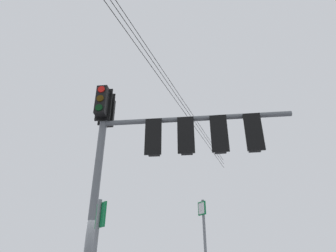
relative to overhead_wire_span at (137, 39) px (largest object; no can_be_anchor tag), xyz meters
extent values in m
cylinder|color=slate|center=(-1.49, 0.40, -6.83)|extent=(0.20, 0.20, 5.81)
cylinder|color=slate|center=(-1.47, -2.17, -4.61)|extent=(0.18, 5.13, 0.14)
cube|color=black|center=(-1.19, 0.40, -4.06)|extent=(0.30, 0.30, 0.90)
cube|color=black|center=(-1.36, 0.40, -4.06)|extent=(0.04, 0.44, 1.04)
cylinder|color=red|center=(-1.03, 0.40, -3.76)|extent=(0.03, 0.20, 0.20)
cylinder|color=#3C2703|center=(-1.03, 0.40, -4.06)|extent=(0.03, 0.20, 0.20)
cylinder|color=black|center=(-1.03, 0.40, -4.36)|extent=(0.03, 0.20, 0.20)
cube|color=black|center=(-1.79, 0.39, -4.06)|extent=(0.30, 0.30, 0.90)
cube|color=black|center=(-1.62, 0.40, -4.06)|extent=(0.04, 0.44, 1.04)
cylinder|color=red|center=(-1.96, 0.39, -3.76)|extent=(0.03, 0.20, 0.20)
cylinder|color=#3C2703|center=(-1.96, 0.39, -4.06)|extent=(0.03, 0.20, 0.20)
cylinder|color=black|center=(-1.96, 0.39, -4.36)|extent=(0.03, 0.20, 0.20)
cube|color=black|center=(-1.48, -1.07, -5.16)|extent=(0.31, 0.31, 0.90)
cube|color=black|center=(-1.65, -1.07, -5.16)|extent=(0.05, 0.44, 1.04)
cylinder|color=red|center=(-1.31, -1.06, -4.86)|extent=(0.03, 0.20, 0.20)
cylinder|color=#3C2703|center=(-1.31, -1.06, -5.16)|extent=(0.03, 0.20, 0.20)
cylinder|color=black|center=(-1.31, -1.06, -5.46)|extent=(0.03, 0.20, 0.20)
cube|color=black|center=(-1.47, -1.93, -5.16)|extent=(0.30, 0.30, 0.90)
cube|color=black|center=(-1.64, -1.93, -5.16)|extent=(0.04, 0.44, 1.04)
cylinder|color=red|center=(-1.31, -1.93, -4.86)|extent=(0.03, 0.20, 0.20)
cylinder|color=#3C2703|center=(-1.31, -1.93, -5.16)|extent=(0.03, 0.20, 0.20)
cylinder|color=black|center=(-1.31, -1.93, -5.46)|extent=(0.03, 0.20, 0.20)
cube|color=black|center=(-1.46, -2.80, -5.16)|extent=(0.31, 0.31, 0.90)
cube|color=black|center=(-1.63, -2.79, -5.16)|extent=(0.06, 0.44, 1.04)
cylinder|color=red|center=(-1.30, -2.80, -4.86)|extent=(0.04, 0.20, 0.20)
cylinder|color=#3C2703|center=(-1.30, -2.80, -5.16)|extent=(0.04, 0.20, 0.20)
cylinder|color=black|center=(-1.30, -2.80, -5.46)|extent=(0.04, 0.20, 0.20)
cube|color=black|center=(-1.46, -3.66, -5.16)|extent=(0.31, 0.31, 0.90)
cube|color=black|center=(-1.63, -3.66, -5.16)|extent=(0.05, 0.44, 1.04)
cylinder|color=red|center=(-1.29, -3.67, -4.86)|extent=(0.04, 0.20, 0.20)
cylinder|color=#3C2703|center=(-1.29, -3.67, -5.16)|extent=(0.04, 0.20, 0.20)
cylinder|color=black|center=(-1.29, -3.67, -5.46)|extent=(0.04, 0.20, 0.20)
cube|color=#0C7238|center=(-3.37, -0.49, -7.44)|extent=(0.27, 0.27, 0.42)
cube|color=white|center=(-3.36, -0.51, -7.44)|extent=(0.22, 0.21, 0.36)
cube|color=#0C7238|center=(-0.76, -2.24, -6.87)|extent=(0.24, 0.21, 0.34)
cube|color=white|center=(-0.77, -2.23, -6.87)|extent=(0.18, 0.15, 0.28)
cylinder|color=black|center=(0.00, 0.00, -0.36)|extent=(32.79, 8.77, 0.44)
cylinder|color=black|center=(0.00, 0.00, 0.02)|extent=(32.79, 8.77, 0.44)
cylinder|color=black|center=(0.00, 0.00, 0.34)|extent=(32.79, 8.77, 0.44)
camera|label=1|loc=(-8.25, -2.27, -8.28)|focal=30.03mm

